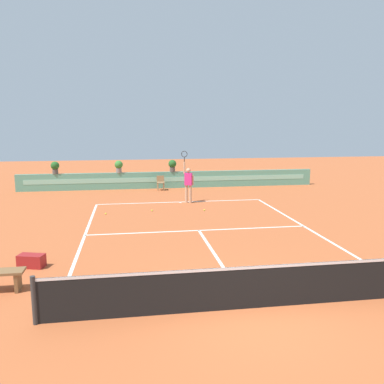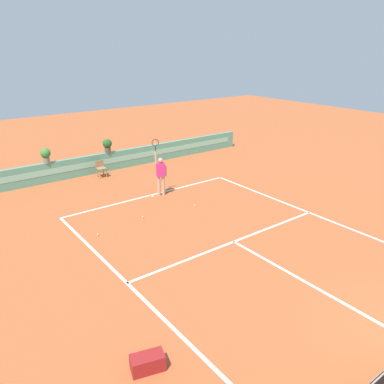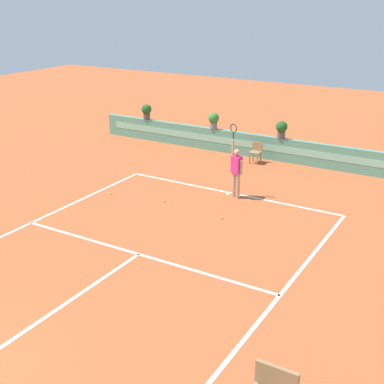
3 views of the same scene
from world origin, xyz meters
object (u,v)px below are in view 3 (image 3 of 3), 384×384
(tennis_ball_near_baseline, at_px, (221,218))
(tennis_ball_mid_court, at_px, (111,193))
(ball_kid_chair, at_px, (256,152))
(tennis_ball_by_sideline, at_px, (164,201))
(tennis_player, at_px, (236,169))
(potted_plant_far_left, at_px, (147,111))
(potted_plant_centre, at_px, (282,128))
(potted_plant_left, at_px, (214,120))

(tennis_ball_near_baseline, relative_size, tennis_ball_mid_court, 1.00)
(ball_kid_chair, bearing_deg, tennis_ball_by_sideline, -98.50)
(ball_kid_chair, xyz_separation_m, tennis_player, (1.05, -4.05, 0.57))
(tennis_player, distance_m, potted_plant_far_left, 8.59)
(ball_kid_chair, xyz_separation_m, tennis_ball_mid_court, (-2.88, -6.02, -0.44))
(potted_plant_centre, bearing_deg, tennis_ball_by_sideline, -104.31)
(tennis_ball_near_baseline, distance_m, tennis_ball_mid_court, 4.38)
(potted_plant_left, xyz_separation_m, potted_plant_far_left, (-3.65, 0.00, 0.00))
(potted_plant_left, distance_m, potted_plant_far_left, 3.65)
(ball_kid_chair, relative_size, potted_plant_left, 1.17)
(potted_plant_centre, bearing_deg, tennis_player, -86.82)
(potted_plant_far_left, bearing_deg, ball_kid_chair, -6.87)
(tennis_ball_by_sideline, relative_size, potted_plant_left, 0.09)
(tennis_ball_near_baseline, bearing_deg, potted_plant_far_left, 138.50)
(tennis_ball_mid_court, bearing_deg, potted_plant_far_left, 115.30)
(tennis_ball_by_sideline, height_order, potted_plant_far_left, potted_plant_far_left)
(tennis_ball_mid_court, relative_size, potted_plant_centre, 0.09)
(tennis_ball_mid_court, height_order, tennis_ball_by_sideline, same)
(tennis_ball_near_baseline, bearing_deg, potted_plant_left, 120.37)
(ball_kid_chair, height_order, potted_plant_centre, potted_plant_centre)
(potted_plant_far_left, bearing_deg, potted_plant_centre, 0.00)
(ball_kid_chair, distance_m, potted_plant_left, 2.70)
(tennis_ball_by_sideline, bearing_deg, potted_plant_centre, 75.69)
(tennis_player, relative_size, potted_plant_centre, 3.57)
(potted_plant_left, bearing_deg, tennis_ball_near_baseline, -59.63)
(potted_plant_left, xyz_separation_m, potted_plant_centre, (3.21, 0.00, 0.00))
(ball_kid_chair, xyz_separation_m, tennis_ball_by_sideline, (-0.85, -5.68, -0.44))
(tennis_ball_near_baseline, bearing_deg, tennis_player, 103.11)
(tennis_player, xyz_separation_m, potted_plant_centre, (-0.27, 4.78, 0.36))
(potted_plant_left, bearing_deg, tennis_ball_mid_court, -93.85)
(potted_plant_centre, distance_m, potted_plant_far_left, 6.86)
(tennis_ball_near_baseline, bearing_deg, tennis_ball_by_sideline, 173.10)
(ball_kid_chair, bearing_deg, potted_plant_far_left, 173.13)
(tennis_ball_mid_court, bearing_deg, tennis_player, 26.69)
(ball_kid_chair, height_order, potted_plant_left, potted_plant_left)
(tennis_player, height_order, potted_plant_far_left, tennis_player)
(tennis_ball_near_baseline, bearing_deg, potted_plant_centre, 96.07)
(tennis_player, bearing_deg, potted_plant_far_left, 146.15)
(tennis_player, bearing_deg, potted_plant_left, 126.05)
(ball_kid_chair, relative_size, tennis_ball_mid_court, 12.50)
(ball_kid_chair, relative_size, tennis_ball_near_baseline, 12.50)
(ball_kid_chair, distance_m, tennis_player, 4.22)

